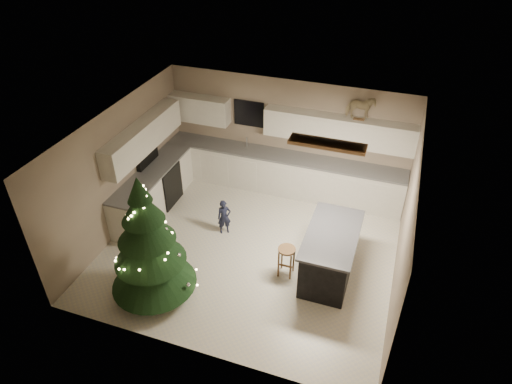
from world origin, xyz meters
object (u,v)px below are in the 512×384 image
at_px(rocking_horse, 360,108).
at_px(island, 330,253).
at_px(bar_stool, 287,255).
at_px(christmas_tree, 149,249).
at_px(toddler, 224,217).

bearing_deg(rocking_horse, island, 170.33).
height_order(bar_stool, christmas_tree, christmas_tree).
distance_m(bar_stool, christmas_tree, 2.43).
xyz_separation_m(christmas_tree, rocking_horse, (2.74, 3.92, 1.26)).
relative_size(bar_stool, toddler, 0.79).
bearing_deg(toddler, christmas_tree, -138.75).
distance_m(bar_stool, toddler, 1.70).
xyz_separation_m(bar_stool, rocking_horse, (0.69, 2.74, 1.80)).
height_order(island, christmas_tree, christmas_tree).
bearing_deg(christmas_tree, island, 27.63).
xyz_separation_m(island, bar_stool, (-0.74, -0.28, -0.02)).
xyz_separation_m(island, christmas_tree, (-2.79, -1.46, 0.52)).
xyz_separation_m(bar_stool, toddler, (-1.53, 0.75, -0.08)).
distance_m(island, toddler, 2.32).
xyz_separation_m(island, rocking_horse, (-0.05, 2.46, 1.78)).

